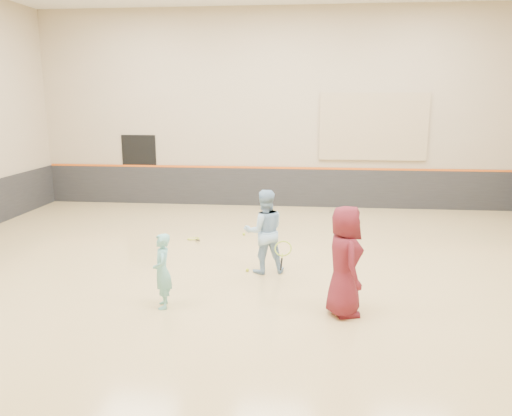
# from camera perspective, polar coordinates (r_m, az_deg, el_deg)

# --- Properties ---
(room) EXTENTS (15.04, 12.04, 6.22)m
(room) POSITION_cam_1_polar(r_m,az_deg,el_deg) (9.81, 0.76, -2.44)
(room) COLOR tan
(room) RESTS_ON ground
(wainscot_back) EXTENTS (14.90, 0.04, 1.20)m
(wainscot_back) POSITION_cam_1_polar(r_m,az_deg,el_deg) (15.68, 2.71, 2.37)
(wainscot_back) COLOR #232326
(wainscot_back) RESTS_ON floor
(accent_stripe) EXTENTS (14.90, 0.03, 0.06)m
(accent_stripe) POSITION_cam_1_polar(r_m,az_deg,el_deg) (15.57, 2.73, 4.61)
(accent_stripe) COLOR #D85914
(accent_stripe) RESTS_ON wall_back
(acoustic_panel) EXTENTS (3.20, 0.08, 2.00)m
(acoustic_panel) POSITION_cam_1_polar(r_m,az_deg,el_deg) (15.55, 13.27, 9.03)
(acoustic_panel) COLOR tan
(acoustic_panel) RESTS_ON wall_back
(doorway) EXTENTS (1.10, 0.05, 2.20)m
(doorway) POSITION_cam_1_polar(r_m,az_deg,el_deg) (16.48, -13.14, 4.31)
(doorway) COLOR black
(doorway) RESTS_ON floor
(girl) EXTENTS (0.41, 0.51, 1.23)m
(girl) POSITION_cam_1_polar(r_m,az_deg,el_deg) (8.22, -10.66, -7.08)
(girl) COLOR #6AB8B6
(girl) RESTS_ON floor
(instructor) EXTENTS (0.93, 0.81, 1.64)m
(instructor) POSITION_cam_1_polar(r_m,az_deg,el_deg) (9.63, 0.96, -2.69)
(instructor) COLOR #93BEE4
(instructor) RESTS_ON floor
(young_man) EXTENTS (0.74, 0.96, 1.74)m
(young_man) POSITION_cam_1_polar(r_m,az_deg,el_deg) (7.87, 10.08, -5.98)
(young_man) COLOR maroon
(young_man) RESTS_ON floor
(held_racket) EXTENTS (0.53, 0.53, 0.55)m
(held_racket) POSITION_cam_1_polar(r_m,az_deg,el_deg) (9.31, 3.11, -4.64)
(held_racket) COLOR #98B928
(held_racket) RESTS_ON instructor
(spare_racket) EXTENTS (0.67, 0.67, 0.11)m
(spare_racket) POSITION_cam_1_polar(r_m,az_deg,el_deg) (12.14, -7.18, -3.32)
(spare_racket) COLOR #B4C92C
(spare_racket) RESTS_ON floor
(ball_under_racket) EXTENTS (0.07, 0.07, 0.07)m
(ball_under_racket) POSITION_cam_1_polar(r_m,az_deg,el_deg) (9.87, -1.00, -7.10)
(ball_under_racket) COLOR #CEDA32
(ball_under_racket) RESTS_ON floor
(ball_in_hand) EXTENTS (0.07, 0.07, 0.07)m
(ball_in_hand) POSITION_cam_1_polar(r_m,az_deg,el_deg) (7.79, 11.91, -5.04)
(ball_in_hand) COLOR #CFD631
(ball_in_hand) RESTS_ON young_man
(ball_beside_spare) EXTENTS (0.07, 0.07, 0.07)m
(ball_beside_spare) POSITION_cam_1_polar(r_m,az_deg,el_deg) (12.41, -1.40, -2.99)
(ball_beside_spare) COLOR #BEDE33
(ball_beside_spare) RESTS_ON floor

